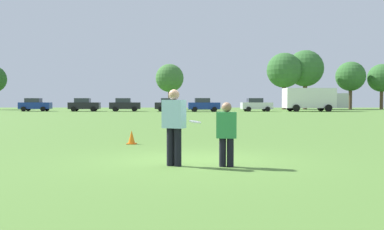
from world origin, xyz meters
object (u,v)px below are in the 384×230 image
(traffic_cone, at_px, (132,137))
(parked_car_mid_right, at_px, (170,105))
(parked_car_center, at_px, (125,105))
(parked_car_near_left, at_px, (35,105))
(parked_car_far_right, at_px, (256,105))
(parked_car_mid_left, at_px, (84,105))
(parked_car_near_right, at_px, (204,105))
(frisbee, at_px, (195,122))
(player_thrower, at_px, (174,123))
(box_truck, at_px, (313,99))
(player_defender, at_px, (226,131))

(traffic_cone, xyz_separation_m, parked_car_mid_right, (-1.30, 43.02, 0.69))
(traffic_cone, height_order, parked_car_center, parked_car_center)
(parked_car_near_left, bearing_deg, parked_car_center, -0.63)
(parked_car_far_right, bearing_deg, traffic_cone, -103.78)
(parked_car_near_left, bearing_deg, parked_car_mid_right, -1.93)
(parked_car_mid_left, height_order, parked_car_near_right, same)
(frisbee, bearing_deg, player_thrower, 158.25)
(parked_car_near_right, bearing_deg, parked_car_mid_left, 174.40)
(frisbee, xyz_separation_m, parked_car_near_left, (-22.29, 48.63, -0.10))
(traffic_cone, xyz_separation_m, parked_car_far_right, (10.56, 43.07, 0.69))
(traffic_cone, relative_size, parked_car_center, 0.11)
(parked_car_mid_right, height_order, box_truck, box_truck)
(frisbee, distance_m, traffic_cone, 5.49)
(box_truck, bearing_deg, player_defender, -107.92)
(player_defender, distance_m, parked_car_mid_right, 48.08)
(parked_car_near_left, bearing_deg, frisbee, -65.38)
(player_defender, relative_size, box_truck, 0.17)
(player_thrower, bearing_deg, player_defender, -4.61)
(player_thrower, bearing_deg, frisbee, -21.75)
(frisbee, bearing_deg, player_defender, 7.78)
(player_defender, relative_size, parked_car_near_right, 0.34)
(traffic_cone, xyz_separation_m, parked_car_near_left, (-20.10, 43.66, 0.69))
(traffic_cone, distance_m, parked_car_far_right, 44.35)
(player_thrower, height_order, parked_car_far_right, parked_car_far_right)
(parked_car_near_left, bearing_deg, player_defender, -64.65)
(parked_car_mid_left, distance_m, parked_car_far_right, 23.73)
(box_truck, bearing_deg, parked_car_near_right, -174.74)
(frisbee, relative_size, parked_car_near_right, 0.06)
(frisbee, bearing_deg, traffic_cone, 113.72)
(player_thrower, height_order, parked_car_near_left, parked_car_near_left)
(parked_car_near_right, bearing_deg, parked_car_far_right, 10.71)
(parked_car_mid_right, bearing_deg, parked_car_mid_left, 178.59)
(parked_car_far_right, height_order, box_truck, box_truck)
(parked_car_mid_left, relative_size, parked_car_center, 1.00)
(player_thrower, height_order, parked_car_mid_left, parked_car_mid_left)
(parked_car_mid_right, xyz_separation_m, box_truck, (19.70, 0.07, 0.83))
(traffic_cone, bearing_deg, parked_car_near_right, 85.45)
(traffic_cone, bearing_deg, parked_car_center, 99.86)
(player_thrower, distance_m, parked_car_near_right, 46.51)
(frisbee, height_order, parked_car_near_right, parked_car_near_right)
(frisbee, height_order, traffic_cone, frisbee)
(parked_car_near_left, bearing_deg, parked_car_mid_left, -2.83)
(traffic_cone, bearing_deg, parked_car_mid_left, 106.91)
(parked_car_mid_left, height_order, parked_car_center, same)
(player_defender, xyz_separation_m, parked_car_near_right, (0.42, 46.58, 0.11))
(parked_car_mid_left, height_order, parked_car_mid_right, same)
(parked_car_near_left, relative_size, box_truck, 0.50)
(frisbee, bearing_deg, parked_car_near_right, 88.61)
(frisbee, xyz_separation_m, box_truck, (16.22, 48.06, 0.73))
(player_thrower, height_order, parked_car_mid_right, parked_car_mid_right)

